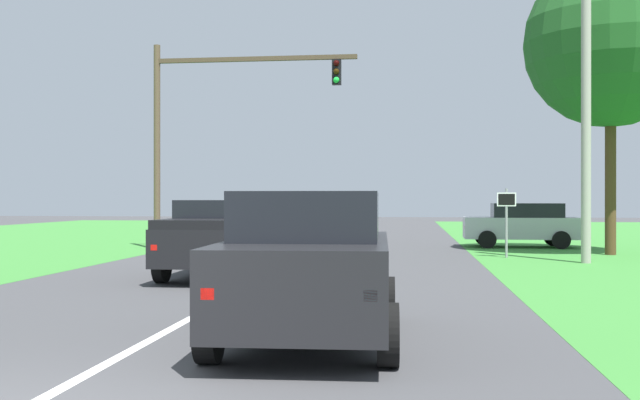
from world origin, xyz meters
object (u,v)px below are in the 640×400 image
Objects in this scene: pickup_truck_lead at (220,237)px; crossing_suv_far at (522,224)px; keep_moving_sign at (506,213)px; oak_tree_right at (611,42)px; utility_pole_right at (586,107)px; traffic_light at (209,114)px; red_suv_near at (310,263)px.

pickup_truck_lead is 1.20× the size of crossing_suv_far.
keep_moving_sign is 5.53m from crossing_suv_far.
oak_tree_right is (11.26, 8.37, 6.19)m from pickup_truck_lead.
pickup_truck_lead is 0.58× the size of utility_pole_right.
traffic_light is at bearing 107.25° from pickup_truck_lead.
red_suv_near is at bearing -105.91° from crossing_suv_far.
keep_moving_sign is 6.98m from oak_tree_right.
keep_moving_sign reaches higher than red_suv_near.
keep_moving_sign is at bearing -155.57° from oak_tree_right.
keep_moving_sign is 0.50× the size of crossing_suv_far.
red_suv_near is at bearing -106.81° from keep_moving_sign.
traffic_light is (-2.80, 9.01, 4.07)m from pickup_truck_lead.
oak_tree_right is (3.63, 1.65, 5.72)m from keep_moving_sign.
keep_moving_sign is (7.63, 6.72, 0.47)m from pickup_truck_lead.
traffic_light reaches higher than pickup_truck_lead.
traffic_light reaches higher than keep_moving_sign.
utility_pole_right is (-1.58, -3.44, -2.57)m from oak_tree_right.
oak_tree_right reaches higher than red_suv_near.
traffic_light reaches higher than red_suv_near.
traffic_light is 0.83× the size of utility_pole_right.
pickup_truck_lead is 2.39× the size of keep_moving_sign.
pickup_truck_lead is 10.28m from traffic_light.
crossing_suv_far is at bearing 53.57° from pickup_truck_lead.
utility_pole_right is (6.43, 12.70, 3.54)m from red_suv_near.
traffic_light is at bearing 167.60° from keep_moving_sign.
pickup_truck_lead is 11.45m from utility_pole_right.
pickup_truck_lead is at bearing -126.43° from crossing_suv_far.
oak_tree_right reaches higher than utility_pole_right.
traffic_light is 12.78m from crossing_suv_far.
utility_pole_right is (9.68, 4.93, 3.62)m from pickup_truck_lead.
traffic_light is 13.14m from utility_pole_right.
utility_pole_right is (12.48, -4.08, -0.45)m from traffic_light.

